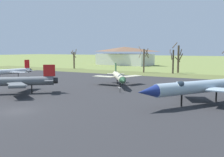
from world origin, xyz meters
The scene contains 13 objects.
ground_plane centered at (0.00, 0.00, 0.00)m, with size 600.00×600.00×0.00m, color olive.
asphalt_apron centered at (0.00, 16.54, 0.03)m, with size 84.04×55.15×0.05m, color #28282B.
grass_verge_strip centered at (0.00, 50.12, 0.03)m, with size 144.04×12.00×0.06m, color #576031.
jet_fighter_front_left centered at (17.77, 13.71, 2.42)m, with size 11.84×15.59×5.99m.
jet_fighter_front_right centered at (-10.09, 7.33, 2.13)m, with size 13.03×11.94×4.76m.
jet_fighter_rear_center centered at (1.14, 23.63, 1.89)m, with size 10.18×12.18×4.31m.
info_placard_rear_center centered at (4.94, 16.74, 0.61)m, with size 0.49×0.31×0.98m.
jet_fighter_rear_left centered at (-28.92, 21.36, 1.85)m, with size 9.36×13.48×4.60m.
bare_tree_far_left centered at (-35.93, 57.32, 3.73)m, with size 2.46×2.67×7.57m.
bare_tree_left_of_center centered at (-5.68, 54.02, 4.36)m, with size 3.27×3.27×8.28m.
bare_tree_center centered at (3.38, 54.99, 3.94)m, with size 3.20×2.95×7.37m.
bare_tree_right_of_center centered at (3.91, 58.88, 4.68)m, with size 3.26×2.83×9.63m.
visitor_building centered at (-29.51, 88.48, 4.23)m, with size 28.65×16.66×8.71m.
Camera 1 is at (23.55, -19.53, 7.16)m, focal length 39.77 mm.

